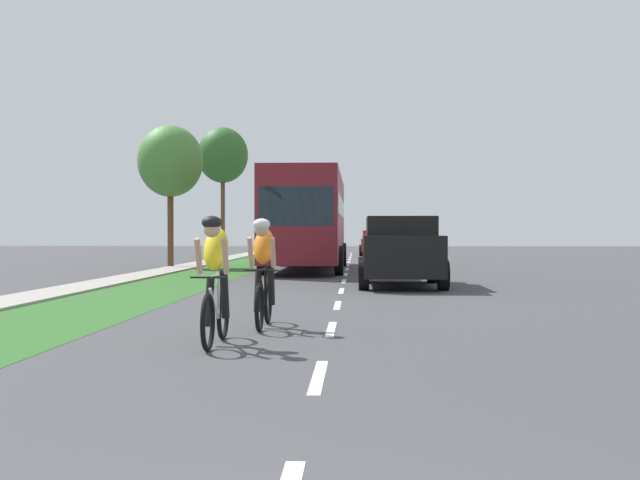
{
  "coord_description": "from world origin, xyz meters",
  "views": [
    {
      "loc": [
        0.37,
        -2.23,
        1.38
      ],
      "look_at": [
        -0.48,
        16.07,
        1.21
      ],
      "focal_mm": 44.58,
      "sensor_mm": 36.0,
      "label": 1
    }
  ],
  "objects_px": {
    "suv_black": "(400,249)",
    "cyclist_trailing": "(264,272)",
    "street_tree_near": "(170,162)",
    "cyclist_lead": "(215,279)",
    "street_tree_far": "(223,156)",
    "sedan_red": "(375,243)",
    "bus_maroon": "(308,217)"
  },
  "relations": [
    {
      "from": "cyclist_lead",
      "to": "street_tree_far",
      "type": "xyz_separation_m",
      "value": [
        -5.96,
        35.61,
        4.99
      ]
    },
    {
      "from": "suv_black",
      "to": "bus_maroon",
      "type": "distance_m",
      "value": 9.49
    },
    {
      "from": "cyclist_lead",
      "to": "suv_black",
      "type": "bearing_deg",
      "value": 75.46
    },
    {
      "from": "cyclist_trailing",
      "to": "bus_maroon",
      "type": "relative_size",
      "value": 0.15
    },
    {
      "from": "street_tree_near",
      "to": "bus_maroon",
      "type": "bearing_deg",
      "value": -18.15
    },
    {
      "from": "street_tree_near",
      "to": "suv_black",
      "type": "bearing_deg",
      "value": -51.63
    },
    {
      "from": "bus_maroon",
      "to": "street_tree_far",
      "type": "bearing_deg",
      "value": 110.45
    },
    {
      "from": "suv_black",
      "to": "street_tree_near",
      "type": "height_order",
      "value": "street_tree_near"
    },
    {
      "from": "sedan_red",
      "to": "street_tree_near",
      "type": "relative_size",
      "value": 0.76
    },
    {
      "from": "sedan_red",
      "to": "street_tree_far",
      "type": "distance_m",
      "value": 10.69
    },
    {
      "from": "cyclist_lead",
      "to": "sedan_red",
      "type": "xyz_separation_m",
      "value": [
        2.86,
        38.94,
        -0.04
      ]
    },
    {
      "from": "cyclist_lead",
      "to": "street_tree_near",
      "type": "distance_m",
      "value": 22.74
    },
    {
      "from": "bus_maroon",
      "to": "sedan_red",
      "type": "height_order",
      "value": "bus_maroon"
    },
    {
      "from": "cyclist_lead",
      "to": "cyclist_trailing",
      "type": "xyz_separation_m",
      "value": [
        0.38,
        1.82,
        0.0
      ]
    },
    {
      "from": "cyclist_lead",
      "to": "sedan_red",
      "type": "relative_size",
      "value": 0.4
    },
    {
      "from": "cyclist_trailing",
      "to": "sedan_red",
      "type": "bearing_deg",
      "value": 86.17
    },
    {
      "from": "suv_black",
      "to": "bus_maroon",
      "type": "height_order",
      "value": "bus_maroon"
    },
    {
      "from": "street_tree_far",
      "to": "suv_black",
      "type": "bearing_deg",
      "value": -70.36
    },
    {
      "from": "cyclist_lead",
      "to": "street_tree_far",
      "type": "relative_size",
      "value": 0.23
    },
    {
      "from": "bus_maroon",
      "to": "street_tree_far",
      "type": "xyz_separation_m",
      "value": [
        -5.86,
        15.7,
        3.83
      ]
    },
    {
      "from": "cyclist_trailing",
      "to": "street_tree_far",
      "type": "distance_m",
      "value": 34.74
    },
    {
      "from": "sedan_red",
      "to": "street_tree_far",
      "type": "height_order",
      "value": "street_tree_far"
    },
    {
      "from": "cyclist_trailing",
      "to": "street_tree_far",
      "type": "relative_size",
      "value": 0.23
    },
    {
      "from": "cyclist_trailing",
      "to": "street_tree_far",
      "type": "xyz_separation_m",
      "value": [
        -6.33,
        33.79,
        4.99
      ]
    },
    {
      "from": "cyclist_trailing",
      "to": "bus_maroon",
      "type": "bearing_deg",
      "value": 91.51
    },
    {
      "from": "suv_black",
      "to": "bus_maroon",
      "type": "relative_size",
      "value": 0.41
    },
    {
      "from": "street_tree_far",
      "to": "cyclist_trailing",
      "type": "bearing_deg",
      "value": -79.38
    },
    {
      "from": "cyclist_trailing",
      "to": "bus_maroon",
      "type": "distance_m",
      "value": 18.13
    },
    {
      "from": "cyclist_trailing",
      "to": "sedan_red",
      "type": "distance_m",
      "value": 37.2
    },
    {
      "from": "cyclist_lead",
      "to": "suv_black",
      "type": "height_order",
      "value": "suv_black"
    },
    {
      "from": "suv_black",
      "to": "cyclist_trailing",
      "type": "bearing_deg",
      "value": -105.11
    },
    {
      "from": "suv_black",
      "to": "street_tree_far",
      "type": "relative_size",
      "value": 0.63
    }
  ]
}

